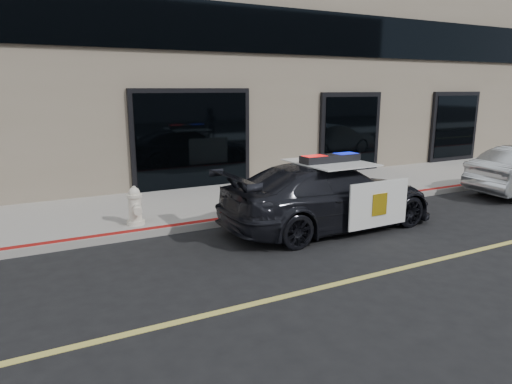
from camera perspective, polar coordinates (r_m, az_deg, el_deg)
name	(u,v)px	position (r m, az deg, el deg)	size (l,w,h in m)	color
ground	(399,269)	(7.87, 17.50, -9.18)	(120.00, 120.00, 0.00)	black
sidewalk_n	(253,198)	(11.94, -0.42, -0.71)	(60.00, 3.50, 0.15)	gray
police_car	(329,195)	(9.63, 9.12, -0.38)	(2.27, 4.81, 1.55)	black
fire_hydrant	(135,207)	(9.58, -14.88, -1.79)	(0.36, 0.50, 0.80)	white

